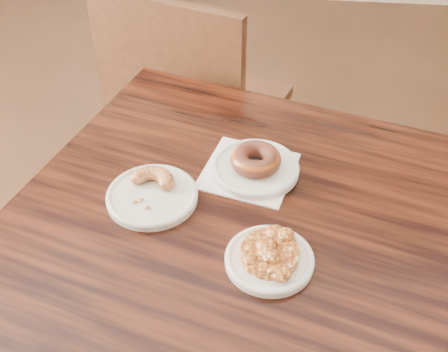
# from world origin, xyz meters

# --- Properties ---
(floor) EXTENTS (5.00, 5.00, 0.00)m
(floor) POSITION_xyz_m (0.00, 0.00, 0.00)
(floor) COLOR black
(floor) RESTS_ON ground
(cafe_table) EXTENTS (1.00, 1.00, 0.75)m
(cafe_table) POSITION_xyz_m (0.05, -0.17, 0.38)
(cafe_table) COLOR black
(cafe_table) RESTS_ON floor
(chair_far) EXTENTS (0.62, 0.62, 0.90)m
(chair_far) POSITION_xyz_m (-0.11, 0.60, 0.45)
(chair_far) COLOR black
(chair_far) RESTS_ON floor
(napkin) EXTENTS (0.21, 0.21, 0.00)m
(napkin) POSITION_xyz_m (0.08, -0.05, 0.75)
(napkin) COLOR white
(napkin) RESTS_ON cafe_table
(plate_donut) EXTENTS (0.18, 0.18, 0.01)m
(plate_donut) POSITION_xyz_m (0.09, -0.05, 0.76)
(plate_donut) COLOR white
(plate_donut) RESTS_ON napkin
(plate_cruller) EXTENTS (0.17, 0.17, 0.01)m
(plate_cruller) POSITION_xyz_m (-0.10, -0.14, 0.76)
(plate_cruller) COLOR silver
(plate_cruller) RESTS_ON cafe_table
(plate_fritter) EXTENTS (0.15, 0.15, 0.01)m
(plate_fritter) POSITION_xyz_m (0.13, -0.28, 0.76)
(plate_fritter) COLOR white
(plate_fritter) RESTS_ON cafe_table
(glazed_donut) EXTENTS (0.10, 0.10, 0.04)m
(glazed_donut) POSITION_xyz_m (0.09, -0.05, 0.78)
(glazed_donut) COLOR brown
(glazed_donut) RESTS_ON plate_donut
(apple_fritter) EXTENTS (0.13, 0.13, 0.03)m
(apple_fritter) POSITION_xyz_m (0.13, -0.28, 0.78)
(apple_fritter) COLOR #4A1707
(apple_fritter) RESTS_ON plate_fritter
(cruller_fragment) EXTENTS (0.10, 0.10, 0.03)m
(cruller_fragment) POSITION_xyz_m (-0.10, -0.14, 0.78)
(cruller_fragment) COLOR #622A13
(cruller_fragment) RESTS_ON plate_cruller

